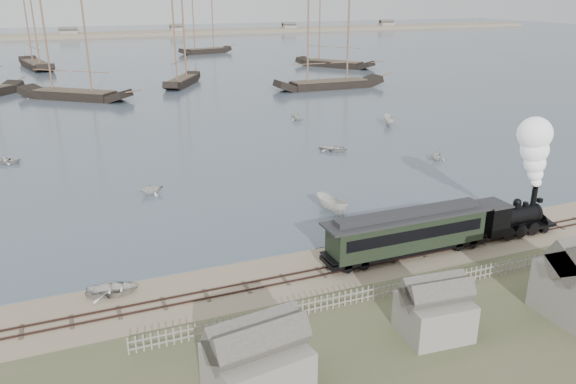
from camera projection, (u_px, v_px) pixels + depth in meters
name	position (u px, v px, depth m)	size (l,w,h in m)	color
ground	(322.00, 260.00, 45.06)	(600.00, 600.00, 0.00)	tan
harbor_water	(109.00, 53.00, 193.11)	(600.00, 336.00, 0.06)	#435160
rail_track	(333.00, 270.00, 43.30)	(120.00, 1.80, 0.16)	#3A2520
picket_fence_west	(278.00, 321.00, 36.64)	(19.00, 0.10, 1.20)	gray
picket_fence_east	(511.00, 273.00, 42.98)	(15.00, 0.10, 1.20)	gray
shed_mid	(432.00, 334.00, 35.32)	(4.00, 3.50, 3.60)	gray
far_spit	(92.00, 37.00, 262.79)	(500.00, 20.00, 1.80)	tan
locomotive	(529.00, 184.00, 48.46)	(8.05, 3.01, 10.04)	black
passenger_coach	(407.00, 231.00, 44.92)	(14.40, 2.78, 3.50)	black
beached_dinghy	(113.00, 289.00, 39.82)	(3.65, 2.60, 0.76)	silver
rowboat_1	(151.00, 188.00, 59.19)	(2.59, 2.23, 1.36)	silver
rowboat_2	(331.00, 204.00, 54.31)	(4.14, 1.56, 1.60)	silver
rowboat_3	(334.00, 148.00, 75.28)	(3.81, 2.72, 0.79)	silver
rowboat_4	(437.00, 155.00, 71.19)	(2.63, 2.27, 1.39)	silver
rowboat_5	(388.00, 121.00, 89.56)	(4.00, 1.51, 1.55)	silver
rowboat_6	(4.00, 160.00, 69.98)	(3.64, 2.60, 0.75)	silver
rowboat_7	(297.00, 116.00, 93.14)	(2.89, 2.49, 1.52)	silver
schooner_2	(68.00, 47.00, 108.17)	(23.80, 5.49, 20.00)	black
schooner_3	(180.00, 40.00, 124.33)	(17.52, 4.04, 20.00)	black
schooner_4	(330.00, 42.00, 120.51)	(24.88, 5.74, 20.00)	black
schooner_5	(335.00, 30.00, 155.19)	(23.11, 5.33, 20.00)	black
schooner_7	(31.00, 31.00, 152.89)	(24.20, 5.58, 20.00)	black
schooner_8	(204.00, 23.00, 189.11)	(18.53, 4.28, 20.00)	black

